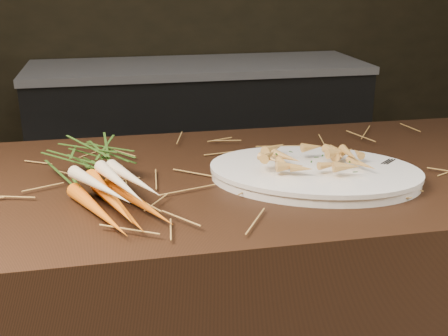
% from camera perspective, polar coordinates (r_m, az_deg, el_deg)
% --- Properties ---
extents(back_counter, '(1.82, 0.62, 0.84)m').
position_cam_1_polar(back_counter, '(3.19, -2.54, 3.13)').
color(back_counter, black).
rests_on(back_counter, ground).
extents(straw_bedding, '(1.40, 0.60, 0.02)m').
position_cam_1_polar(straw_bedding, '(1.23, -2.91, -0.48)').
color(straw_bedding, olive).
rests_on(straw_bedding, main_counter).
extents(root_veg_bunch, '(0.28, 0.46, 0.08)m').
position_cam_1_polar(root_veg_bunch, '(1.16, -13.06, -0.48)').
color(root_veg_bunch, '#C84910').
rests_on(root_veg_bunch, main_counter).
extents(serving_platter, '(0.52, 0.44, 0.02)m').
position_cam_1_polar(serving_platter, '(1.22, 9.15, -0.73)').
color(serving_platter, white).
rests_on(serving_platter, main_counter).
extents(roasted_veg_heap, '(0.26, 0.23, 0.05)m').
position_cam_1_polar(roasted_veg_heap, '(1.20, 9.24, 0.90)').
color(roasted_veg_heap, '#B6823C').
rests_on(roasted_veg_heap, serving_platter).
extents(serving_fork, '(0.14, 0.12, 0.00)m').
position_cam_1_polar(serving_fork, '(1.20, 16.70, -0.86)').
color(serving_fork, silver).
rests_on(serving_fork, serving_platter).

